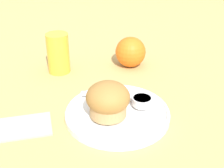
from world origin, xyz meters
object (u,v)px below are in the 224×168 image
Objects in this scene: juice_glass at (58,53)px; butter_knife at (114,96)px; orange_fruit at (131,52)px; muffin at (108,100)px.

butter_knife is at bearing -62.51° from juice_glass.
orange_fruit is at bearing -3.49° from juice_glass.
butter_knife is 1.74× the size of orange_fruit.
muffin is at bearing -74.06° from juice_glass.
muffin reaches higher than orange_fruit.
muffin reaches higher than butter_knife.
orange_fruit is (0.13, 0.26, -0.01)m from muffin.
juice_glass reaches higher than orange_fruit.
juice_glass is (-0.08, 0.27, 0.00)m from muffin.
juice_glass reaches higher than muffin.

